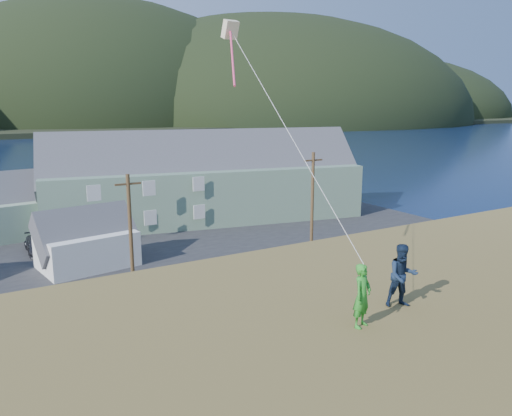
{
  "coord_description": "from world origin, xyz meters",
  "views": [
    {
      "loc": [
        -7.84,
        -28.05,
        12.63
      ],
      "look_at": [
        1.4,
        -12.36,
        8.8
      ],
      "focal_mm": 35.0,
      "sensor_mm": 36.0,
      "label": 1
    }
  ],
  "objects_px": {
    "lodge": "(206,179)",
    "kite_flyer_green": "(362,296)",
    "kite_flyer_navy": "(402,276)",
    "shed_white": "(87,240)"
  },
  "relations": [
    {
      "from": "lodge",
      "to": "kite_flyer_green",
      "type": "height_order",
      "value": "lodge"
    },
    {
      "from": "kite_flyer_green",
      "to": "kite_flyer_navy",
      "type": "bearing_deg",
      "value": -7.56
    },
    {
      "from": "lodge",
      "to": "kite_flyer_navy",
      "type": "distance_m",
      "value": 42.19
    },
    {
      "from": "shed_white",
      "to": "kite_flyer_navy",
      "type": "relative_size",
      "value": 4.52
    },
    {
      "from": "shed_white",
      "to": "kite_flyer_navy",
      "type": "bearing_deg",
      "value": -94.33
    },
    {
      "from": "lodge",
      "to": "shed_white",
      "type": "distance_m",
      "value": 18.31
    },
    {
      "from": "lodge",
      "to": "kite_flyer_green",
      "type": "distance_m",
      "value": 43.14
    },
    {
      "from": "shed_white",
      "to": "kite_flyer_green",
      "type": "distance_m",
      "value": 30.77
    },
    {
      "from": "kite_flyer_green",
      "to": "kite_flyer_navy",
      "type": "height_order",
      "value": "kite_flyer_navy"
    },
    {
      "from": "lodge",
      "to": "kite_flyer_navy",
      "type": "relative_size",
      "value": 19.99
    }
  ]
}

